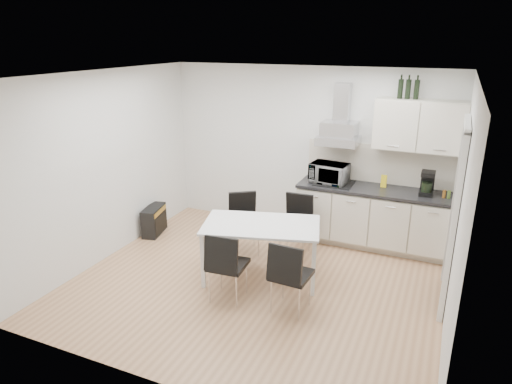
% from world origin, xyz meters
% --- Properties ---
extents(ground, '(4.50, 4.50, 0.00)m').
position_xyz_m(ground, '(0.00, 0.00, 0.00)').
color(ground, tan).
rests_on(ground, ground).
extents(wall_back, '(4.50, 0.10, 2.60)m').
position_xyz_m(wall_back, '(0.00, 2.00, 1.30)').
color(wall_back, silver).
rests_on(wall_back, ground).
extents(wall_front, '(4.50, 0.10, 2.60)m').
position_xyz_m(wall_front, '(0.00, -2.00, 1.30)').
color(wall_front, silver).
rests_on(wall_front, ground).
extents(wall_left, '(0.10, 4.00, 2.60)m').
position_xyz_m(wall_left, '(-2.25, 0.00, 1.30)').
color(wall_left, silver).
rests_on(wall_left, ground).
extents(wall_right, '(0.10, 4.00, 2.60)m').
position_xyz_m(wall_right, '(2.25, 0.00, 1.30)').
color(wall_right, silver).
rests_on(wall_right, ground).
extents(ceiling, '(4.50, 4.50, 0.00)m').
position_xyz_m(ceiling, '(0.00, 0.00, 2.60)').
color(ceiling, white).
rests_on(ceiling, wall_back).
extents(doorway, '(0.08, 1.04, 2.10)m').
position_xyz_m(doorway, '(2.21, 0.55, 1.05)').
color(doorway, white).
rests_on(doorway, ground).
extents(kitchenette, '(2.22, 0.64, 2.52)m').
position_xyz_m(kitchenette, '(1.18, 1.73, 0.83)').
color(kitchenette, beige).
rests_on(kitchenette, ground).
extents(dining_table, '(1.63, 1.20, 0.75)m').
position_xyz_m(dining_table, '(0.00, 0.18, 0.67)').
color(dining_table, white).
rests_on(dining_table, ground).
extents(chair_far_left, '(0.65, 0.66, 0.88)m').
position_xyz_m(chair_far_left, '(-0.50, 0.74, 0.44)').
color(chair_far_left, black).
rests_on(chair_far_left, ground).
extents(chair_far_right, '(0.46, 0.52, 0.88)m').
position_xyz_m(chair_far_right, '(0.19, 0.97, 0.44)').
color(chair_far_right, black).
rests_on(chair_far_right, ground).
extents(chair_near_left, '(0.48, 0.53, 0.88)m').
position_xyz_m(chair_near_left, '(-0.16, -0.46, 0.44)').
color(chair_near_left, black).
rests_on(chair_near_left, ground).
extents(chair_near_right, '(0.47, 0.52, 0.88)m').
position_xyz_m(chair_near_right, '(0.61, -0.39, 0.44)').
color(chair_near_right, black).
rests_on(chair_near_right, ground).
extents(guitar_amp, '(0.35, 0.57, 0.45)m').
position_xyz_m(guitar_amp, '(-2.12, 0.78, 0.22)').
color(guitar_amp, black).
rests_on(guitar_amp, ground).
extents(floor_speaker, '(0.20, 0.18, 0.30)m').
position_xyz_m(floor_speaker, '(-1.15, 1.90, 0.15)').
color(floor_speaker, black).
rests_on(floor_speaker, ground).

